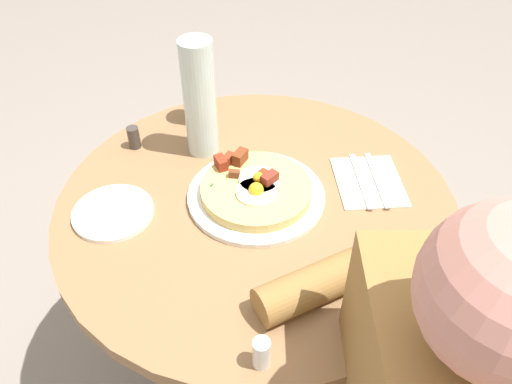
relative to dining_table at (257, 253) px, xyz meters
name	(u,v)px	position (x,y,z in m)	size (l,w,h in m)	color
ground_plane	(256,371)	(0.00, 0.00, -0.54)	(6.00, 6.00, 0.00)	gray
dining_table	(257,253)	(0.00, 0.00, 0.00)	(0.84, 0.84, 0.71)	olive
pizza_plate	(255,196)	(0.01, 0.00, 0.17)	(0.29, 0.29, 0.01)	white
breakfast_pizza	(255,188)	(0.01, 0.00, 0.19)	(0.23, 0.23, 0.05)	tan
bread_plate	(114,213)	(-0.04, 0.29, 0.17)	(0.16, 0.16, 0.01)	white
napkin	(369,182)	(0.06, -0.25, 0.17)	(0.17, 0.14, 0.00)	white
fork	(378,180)	(0.06, -0.26, 0.17)	(0.18, 0.01, 0.01)	silver
knife	(361,181)	(0.06, -0.23, 0.17)	(0.18, 0.01, 0.01)	silver
water_glass	(200,96)	(0.30, 0.14, 0.24)	(0.07, 0.07, 0.14)	silver
water_bottle	(200,99)	(0.18, 0.12, 0.30)	(0.07, 0.07, 0.27)	silver
salt_shaker	(262,353)	(-0.37, -0.01, 0.20)	(0.03, 0.03, 0.06)	white
pepper_shaker	(134,137)	(0.19, 0.29, 0.19)	(0.03, 0.03, 0.05)	#3F3833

